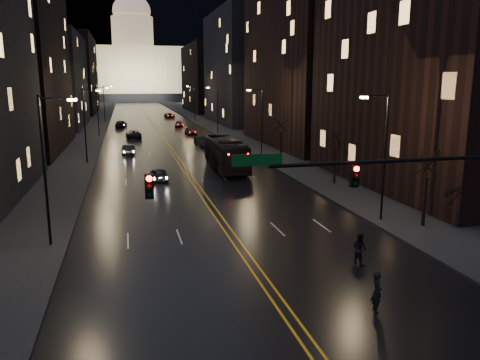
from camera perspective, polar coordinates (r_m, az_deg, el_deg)
ground at (r=21.91m, az=4.60°, el=-14.45°), size 900.00×900.00×0.00m
road at (r=149.06m, az=-11.44°, el=7.87°), size 20.00×320.00×0.02m
sidewalk_left at (r=149.12m, az=-16.87°, el=7.63°), size 8.00×320.00×0.16m
sidewalk_right at (r=150.30m, az=-6.05°, el=8.09°), size 8.00×320.00×0.16m
center_line at (r=149.05m, az=-11.44°, el=7.87°), size 0.62×320.00×0.01m
building_left_mid at (r=74.20m, az=-26.00°, el=14.00°), size 12.00×30.00×28.00m
building_left_far at (r=111.58m, az=-21.78°, el=11.16°), size 12.00×34.00×20.00m
building_left_dist at (r=159.30m, az=-19.52°, el=11.99°), size 12.00×40.00×24.00m
building_right_near at (r=47.35m, az=22.14°, el=13.78°), size 12.00×26.00×24.00m
building_right_tall at (r=74.43m, az=8.31°, el=18.89°), size 12.00×30.00×38.00m
building_right_mid at (r=113.98m, az=0.09°, el=13.49°), size 12.00×34.00×26.00m
building_right_dist at (r=160.95m, az=-4.11°, el=12.26°), size 12.00×40.00×22.00m
mountain_ridge at (r=405.08m, az=-7.53°, el=19.57°), size 520.00×60.00×130.00m
capitol at (r=268.79m, az=-12.78°, el=13.13°), size 90.00×50.00×58.50m
traffic_signal at (r=22.73m, az=19.11°, el=-0.47°), size 17.29×0.45×7.00m
streetlamp_right_near at (r=33.66m, az=16.99°, el=3.45°), size 2.13×0.25×9.00m
streetlamp_left_near at (r=29.32m, az=-22.44°, el=1.90°), size 2.13×0.25×9.00m
streetlamp_right_mid at (r=61.23m, az=2.52°, el=7.50°), size 2.13×0.25×9.00m
streetlamp_left_mid at (r=58.96m, az=-18.25°, el=6.76°), size 2.13×0.25×9.00m
streetlamp_right_far at (r=90.36m, az=-2.88°, el=8.89°), size 2.13×0.25×9.00m
streetlamp_left_far at (r=88.84m, az=-16.85°, el=8.35°), size 2.13×0.25×9.00m
streetlamp_right_dist at (r=119.93m, az=-5.64°, el=9.57°), size 2.13×0.25×9.00m
streetlamp_left_dist at (r=118.78m, az=-16.16°, el=9.14°), size 2.13×0.25×9.00m
tree_right_near at (r=33.28m, az=21.92°, el=2.05°), size 2.40×2.40×6.65m
tree_right_mid at (r=45.26m, az=11.62°, el=5.04°), size 2.40×2.40×6.65m
tree_right_far at (r=60.03m, az=5.07°, el=6.85°), size 2.40×2.40×6.65m
bus at (r=53.02m, az=-1.72°, el=3.22°), size 3.22×12.71×3.52m
oncoming_car_a at (r=47.34m, az=-9.88°, el=0.69°), size 1.91×4.13×1.37m
oncoming_car_b at (r=65.56m, az=-13.43°, el=3.61°), size 1.83×4.31×1.38m
oncoming_car_c at (r=84.84m, az=-12.86°, el=5.48°), size 2.73×5.48×1.49m
oncoming_car_d at (r=106.40m, az=-14.31°, el=6.64°), size 2.77×5.41×1.50m
receding_car_a at (r=71.77m, az=-4.60°, el=4.66°), size 2.01×4.86×1.57m
receding_car_b at (r=88.20m, az=-6.01°, el=5.95°), size 2.05×4.54×1.52m
receding_car_c at (r=104.24m, az=-7.44°, el=6.74°), size 2.37×4.60×1.28m
receding_car_d at (r=132.35m, az=-8.59°, el=7.79°), size 2.78×5.07×1.35m
pedestrian_a at (r=21.32m, az=16.34°, el=-12.99°), size 0.55×0.73×1.82m
pedestrian_b at (r=26.29m, az=14.35°, el=-8.12°), size 0.74×0.97×1.77m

